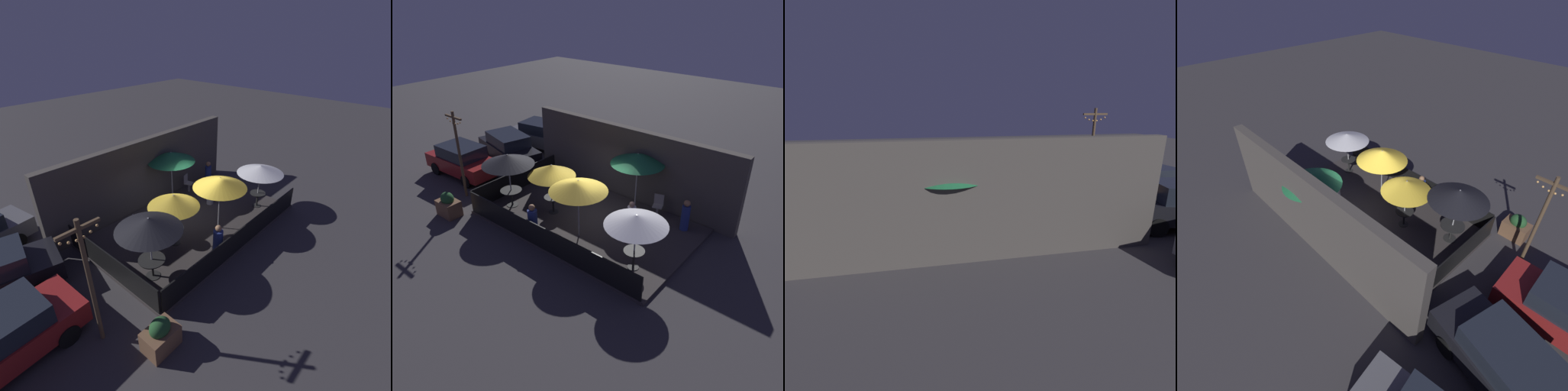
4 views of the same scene
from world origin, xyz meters
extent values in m
plane|color=#383538|center=(0.00, 0.00, 0.00)|extent=(60.00, 60.00, 0.00)
cube|color=#383333|center=(0.00, 0.00, 0.06)|extent=(8.61, 5.21, 0.12)
cube|color=#4C4742|center=(0.00, 2.83, 1.66)|extent=(10.21, 0.36, 3.31)
cube|color=black|center=(0.00, -2.56, 0.59)|extent=(8.41, 0.05, 0.95)
cube|color=black|center=(-4.26, 0.00, 0.59)|extent=(0.05, 5.01, 0.95)
cylinder|color=#B2B2B7|center=(-1.51, -0.44, 1.21)|extent=(0.05, 0.05, 2.19)
cone|color=gold|center=(-1.51, -0.44, 2.07)|extent=(1.96, 1.96, 0.47)
cylinder|color=#B2B2B7|center=(-3.32, -1.15, 1.31)|extent=(0.05, 0.05, 2.39)
cone|color=black|center=(-3.32, -1.15, 2.29)|extent=(2.20, 2.20, 0.44)
cylinder|color=#B2B2B7|center=(3.11, -1.35, 1.17)|extent=(0.05, 0.05, 2.10)
cone|color=silver|center=(3.11, -1.35, 2.03)|extent=(2.11, 2.11, 0.38)
cylinder|color=#B2B2B7|center=(0.45, -1.08, 1.31)|extent=(0.05, 0.05, 2.39)
cone|color=gold|center=(0.45, -1.08, 2.29)|extent=(2.18, 2.18, 0.44)
cylinder|color=#B2B2B7|center=(0.91, 2.13, 1.36)|extent=(0.05, 0.05, 2.49)
cone|color=#1E6B3D|center=(0.91, 2.13, 2.38)|extent=(2.24, 2.24, 0.44)
cylinder|color=black|center=(-1.51, -0.44, 0.13)|extent=(0.41, 0.41, 0.02)
cylinder|color=black|center=(-1.51, -0.44, 0.47)|extent=(0.08, 0.08, 0.70)
cylinder|color=black|center=(-1.51, -0.44, 0.84)|extent=(0.74, 0.74, 0.04)
cylinder|color=black|center=(-3.32, -1.15, 0.13)|extent=(0.50, 0.50, 0.02)
cylinder|color=black|center=(-3.32, -1.15, 0.47)|extent=(0.08, 0.08, 0.71)
cylinder|color=black|center=(-3.32, -1.15, 0.85)|extent=(0.92, 0.92, 0.04)
cylinder|color=black|center=(3.11, -1.35, 0.13)|extent=(0.40, 0.40, 0.02)
cylinder|color=black|center=(3.11, -1.35, 0.46)|extent=(0.08, 0.08, 0.67)
cylinder|color=black|center=(3.11, -1.35, 0.81)|extent=(0.72, 0.72, 0.04)
cube|color=gray|center=(-2.27, 0.99, 0.36)|extent=(0.11, 0.11, 0.48)
cube|color=gray|center=(-2.27, 0.99, 0.62)|extent=(0.54, 0.54, 0.04)
cube|color=gray|center=(-2.35, 1.15, 0.86)|extent=(0.37, 0.21, 0.44)
cube|color=gray|center=(2.04, 2.06, 0.35)|extent=(0.10, 0.10, 0.45)
cube|color=gray|center=(2.04, 2.06, 0.59)|extent=(0.50, 0.50, 0.04)
cube|color=gray|center=(1.99, 2.23, 0.83)|extent=(0.39, 0.15, 0.44)
cylinder|color=navy|center=(-0.95, -2.13, 0.66)|extent=(0.52, 0.52, 1.08)
sphere|color=#9E704C|center=(-0.95, -2.13, 1.32)|extent=(0.24, 0.24, 0.24)
cylinder|color=navy|center=(3.37, 1.87, 0.64)|extent=(0.37, 0.37, 1.04)
sphere|color=#9E704C|center=(3.37, 1.87, 1.29)|extent=(0.25, 0.25, 0.25)
cylinder|color=silver|center=(1.80, 0.46, 0.66)|extent=(0.43, 0.43, 1.08)
sphere|color=tan|center=(1.80, 0.46, 1.30)|extent=(0.22, 0.22, 0.22)
cube|color=brown|center=(-4.90, -3.25, 0.34)|extent=(0.96, 0.67, 0.68)
ellipsoid|color=#235128|center=(-4.90, -3.25, 0.79)|extent=(0.63, 0.50, 0.56)
cylinder|color=brown|center=(-5.80, -1.80, 2.00)|extent=(0.12, 0.12, 3.99)
cube|color=brown|center=(-5.80, -1.80, 3.74)|extent=(1.10, 0.08, 0.08)
sphere|color=#F4B260|center=(-6.26, -1.80, 3.59)|extent=(0.07, 0.07, 0.07)
sphere|color=#F4B260|center=(-6.08, -1.80, 3.51)|extent=(0.07, 0.07, 0.07)
sphere|color=#F4B260|center=(-5.90, -1.80, 3.47)|extent=(0.07, 0.07, 0.07)
sphere|color=#F4B260|center=(-5.71, -1.80, 3.47)|extent=(0.07, 0.07, 0.07)
sphere|color=#F4B260|center=(-5.53, -1.80, 3.51)|extent=(0.07, 0.07, 0.07)
sphere|color=#F4B260|center=(-5.35, -1.80, 3.59)|extent=(0.07, 0.07, 0.07)
cube|color=maroon|center=(-7.74, -0.54, 0.67)|extent=(4.00, 1.85, 0.70)
cube|color=#1E232D|center=(-7.74, -0.54, 1.32)|extent=(2.22, 1.65, 0.60)
cylinder|color=black|center=(-6.55, 0.31, 0.32)|extent=(0.65, 0.21, 0.64)
cylinder|color=black|center=(-6.49, -1.30, 0.32)|extent=(0.65, 0.21, 0.64)
cylinder|color=black|center=(-8.99, 0.22, 0.32)|extent=(0.65, 0.21, 0.64)
cylinder|color=black|center=(-8.93, -1.40, 0.32)|extent=(0.65, 0.21, 0.64)
cube|color=black|center=(-7.24, 2.06, 0.67)|extent=(4.47, 2.63, 0.70)
cube|color=#1E232D|center=(-7.24, 2.06, 1.32)|extent=(2.61, 2.06, 0.60)
cylinder|color=black|center=(-5.79, 2.54, 0.32)|extent=(0.66, 0.33, 0.64)
cylinder|color=black|center=(-6.17, 0.97, 0.32)|extent=(0.66, 0.33, 0.64)
cylinder|color=black|center=(-8.31, 3.15, 0.32)|extent=(0.66, 0.33, 0.64)
cylinder|color=black|center=(-8.69, 1.58, 0.32)|extent=(0.66, 0.33, 0.64)
cube|color=#5B5B60|center=(-7.17, 4.66, 0.67)|extent=(4.69, 2.37, 0.70)
cube|color=#1E232D|center=(-7.17, 4.66, 1.32)|extent=(2.68, 1.92, 0.60)
cylinder|color=black|center=(-5.93, 5.67, 0.32)|extent=(0.66, 0.28, 0.64)
cylinder|color=black|center=(-5.68, 4.08, 0.32)|extent=(0.66, 0.28, 0.64)
cylinder|color=black|center=(-8.67, 5.24, 0.32)|extent=(0.66, 0.28, 0.64)
cylinder|color=black|center=(-8.42, 3.65, 0.32)|extent=(0.66, 0.28, 0.64)
camera|label=1|loc=(-8.24, -7.43, 7.70)|focal=28.00mm
camera|label=2|loc=(8.38, -10.23, 8.54)|focal=35.00mm
camera|label=3|loc=(1.66, 10.36, 4.14)|focal=28.00mm
camera|label=4|loc=(-7.36, 6.79, 8.83)|focal=28.00mm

